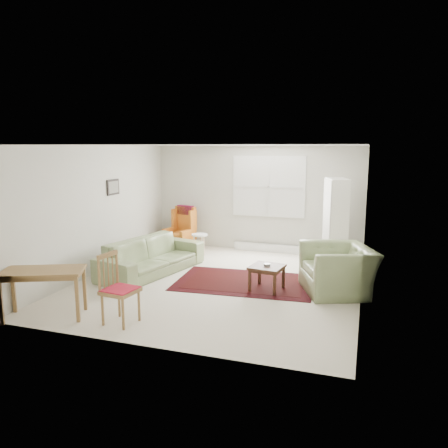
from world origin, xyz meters
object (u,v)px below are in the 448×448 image
(sofa, at_px, (152,250))
(wingback_chair, at_px, (179,228))
(coffee_table, at_px, (267,278))
(desk, at_px, (44,293))
(stool, at_px, (200,244))
(cabinet, at_px, (336,222))
(desk_chair, at_px, (120,289))
(armchair, at_px, (338,265))

(sofa, height_order, wingback_chair, wingback_chair)
(sofa, height_order, coffee_table, sofa)
(sofa, distance_m, desk, 2.59)
(stool, height_order, cabinet, cabinet)
(stool, bearing_deg, coffee_table, -44.37)
(sofa, relative_size, stool, 4.74)
(wingback_chair, bearing_deg, cabinet, 9.23)
(desk_chair, bearing_deg, wingback_chair, 21.06)
(wingback_chair, xyz_separation_m, desk, (-0.09, -4.60, -0.16))
(sofa, relative_size, coffee_table, 4.31)
(desk, bearing_deg, desk_chair, 7.40)
(armchair, distance_m, coffee_table, 1.23)
(stool, bearing_deg, sofa, -102.21)
(coffee_table, bearing_deg, stool, 135.63)
(wingback_chair, bearing_deg, desk_chair, -62.79)
(desk, height_order, desk_chair, desk_chair)
(coffee_table, bearing_deg, sofa, 172.12)
(desk_chair, bearing_deg, stool, 13.03)
(cabinet, bearing_deg, sofa, -169.16)
(wingback_chair, distance_m, desk_chair, 4.58)
(stool, bearing_deg, desk_chair, -84.34)
(sofa, height_order, desk, sofa)
(wingback_chair, bearing_deg, coffee_table, -27.65)
(stool, bearing_deg, desk, -100.42)
(armchair, bearing_deg, wingback_chair, -140.22)
(cabinet, bearing_deg, desk, -148.09)
(coffee_table, height_order, desk_chair, desk_chair)
(stool, xyz_separation_m, desk_chair, (0.40, -4.07, 0.26))
(stool, distance_m, desk_chair, 4.09)
(sofa, bearing_deg, wingback_chair, 22.10)
(wingback_chair, height_order, coffee_table, wingback_chair)
(armchair, bearing_deg, coffee_table, -98.46)
(desk, bearing_deg, coffee_table, 38.24)
(armchair, height_order, desk_chair, desk_chair)
(sofa, bearing_deg, cabinet, -49.20)
(sofa, relative_size, cabinet, 1.28)
(coffee_table, xyz_separation_m, desk_chair, (-1.64, -2.07, 0.28))
(stool, relative_size, cabinet, 0.27)
(sofa, relative_size, wingback_chair, 2.24)
(wingback_chair, relative_size, desk_chair, 1.04)
(wingback_chair, height_order, stool, wingback_chair)
(wingback_chair, height_order, desk_chair, wingback_chair)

